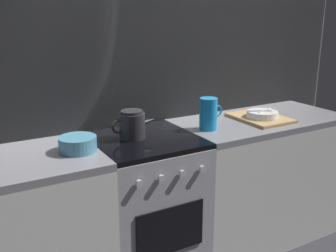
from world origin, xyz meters
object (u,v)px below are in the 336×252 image
Objects in this scene: mixing_bowl at (78,144)px; dish_pile at (261,116)px; kettle at (132,125)px; stove_unit at (146,208)px; pitcher at (209,114)px.

mixing_bowl is 1.28m from dish_pile.
dish_pile is at bearing -3.76° from kettle.
stove_unit is 0.99m from dish_pile.
dish_pile is at bearing -1.92° from stove_unit.
stove_unit is 4.50× the size of pitcher.
pitcher is at bearing -0.72° from mixing_bowl.
stove_unit is 0.54m from kettle.
kettle is (-0.06, 0.03, 0.53)m from stove_unit.
dish_pile is (0.93, -0.06, -0.06)m from kettle.
mixing_bowl is (-0.41, -0.03, 0.49)m from stove_unit.
stove_unit is at bearing 3.89° from mixing_bowl.
kettle is at bearing 153.02° from stove_unit.
kettle is 0.94m from dish_pile.
pitcher is (0.42, -0.04, 0.55)m from stove_unit.
mixing_bowl is at bearing 179.94° from dish_pile.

